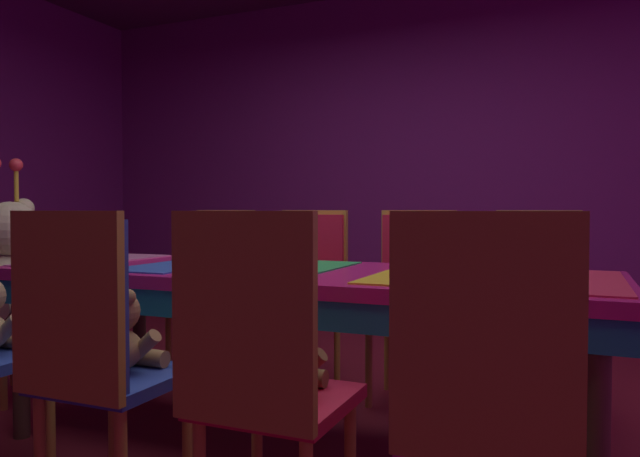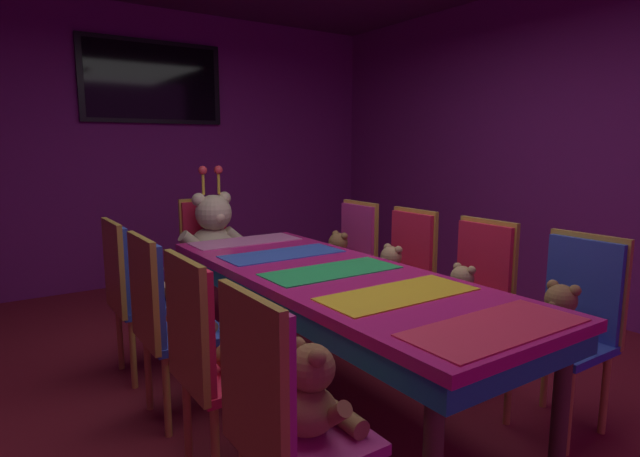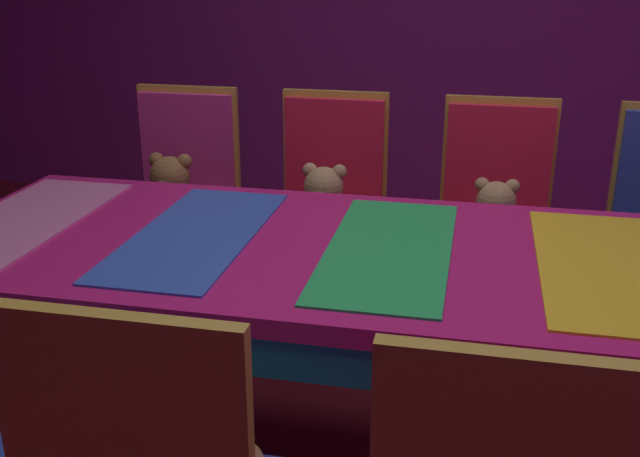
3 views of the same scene
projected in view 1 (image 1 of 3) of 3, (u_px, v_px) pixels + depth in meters
name	position (u px, v px, depth m)	size (l,w,h in m)	color
ground_plane	(295.00, 445.00, 2.51)	(7.90, 7.90, 0.00)	maroon
wall_right	(434.00, 159.00, 4.85)	(0.12, 6.40, 2.80)	#721E72
banquet_table	(295.00, 290.00, 2.49)	(0.90, 2.52, 0.75)	#C61E72
chair_left_0	(488.00, 383.00, 1.35)	(0.42, 0.41, 0.98)	#CC338C
teddy_left_0	(496.00, 367.00, 1.49)	(0.27, 0.34, 0.33)	olive
chair_left_1	(257.00, 357.00, 1.59)	(0.42, 0.41, 0.98)	red
teddy_left_1	(281.00, 355.00, 1.73)	(0.21, 0.27, 0.26)	brown
chair_left_2	(87.00, 339.00, 1.82)	(0.42, 0.41, 0.98)	#2D47B2
teddy_left_2	(120.00, 336.00, 1.95)	(0.23, 0.29, 0.27)	#9E7247
chair_right_0	(537.00, 289.00, 2.94)	(0.42, 0.41, 0.98)	#2D47B2
teddy_right_0	(535.00, 295.00, 2.81)	(0.25, 0.32, 0.31)	olive
chair_right_1	(415.00, 283.00, 3.18)	(0.42, 0.41, 0.98)	red
teddy_right_1	(408.00, 290.00, 3.05)	(0.23, 0.29, 0.28)	tan
chair_right_2	(309.00, 278.00, 3.42)	(0.42, 0.41, 0.98)	red
teddy_right_2	(298.00, 283.00, 3.29)	(0.24, 0.31, 0.29)	tan
chair_right_3	(219.00, 274.00, 3.64)	(0.42, 0.41, 0.98)	#CC338C
teddy_right_3	(205.00, 278.00, 3.51)	(0.25, 0.32, 0.31)	olive
king_teddy_bear	(12.00, 262.00, 3.13)	(0.62, 0.48, 0.80)	beige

